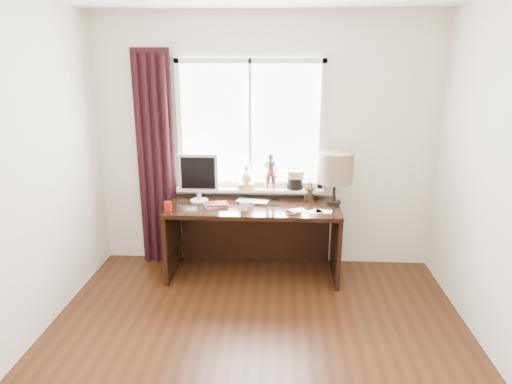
# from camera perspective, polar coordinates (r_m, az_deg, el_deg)

# --- Properties ---
(floor) EXTENTS (3.50, 4.00, 0.00)m
(floor) POSITION_cam_1_polar(r_m,az_deg,el_deg) (3.42, -0.41, -22.59)
(floor) COLOR #41200E
(floor) RESTS_ON ground
(wall_back) EXTENTS (3.50, 0.00, 2.60)m
(wall_back) POSITION_cam_1_polar(r_m,az_deg,el_deg) (4.73, 1.14, 6.06)
(wall_back) COLOR silver
(wall_back) RESTS_ON ground
(laptop) EXTENTS (0.36, 0.28, 0.03)m
(laptop) POSITION_cam_1_polar(r_m,az_deg,el_deg) (4.58, -0.39, -1.22)
(laptop) COLOR silver
(laptop) RESTS_ON desk
(mug) EXTENTS (0.13, 0.14, 0.10)m
(mug) POSITION_cam_1_polar(r_m,az_deg,el_deg) (4.34, -1.48, -1.71)
(mug) COLOR white
(mug) RESTS_ON desk
(red_cup) EXTENTS (0.07, 0.07, 0.09)m
(red_cup) POSITION_cam_1_polar(r_m,az_deg,el_deg) (4.42, -10.96, -1.77)
(red_cup) COLOR maroon
(red_cup) RESTS_ON desk
(window) EXTENTS (1.52, 0.20, 1.40)m
(window) POSITION_cam_1_polar(r_m,az_deg,el_deg) (4.69, -0.61, 5.99)
(window) COLOR white
(window) RESTS_ON ground
(curtain) EXTENTS (0.38, 0.09, 2.25)m
(curtain) POSITION_cam_1_polar(r_m,az_deg,el_deg) (4.85, -12.42, 3.71)
(curtain) COLOR black
(curtain) RESTS_ON floor
(desk) EXTENTS (1.70, 0.70, 0.75)m
(desk) POSITION_cam_1_polar(r_m,az_deg,el_deg) (4.69, -0.27, -4.13)
(desk) COLOR black
(desk) RESTS_ON floor
(monitor) EXTENTS (0.40, 0.18, 0.49)m
(monitor) POSITION_cam_1_polar(r_m,az_deg,el_deg) (4.60, -7.21, 2.15)
(monitor) COLOR beige
(monitor) RESTS_ON desk
(notebook_stack) EXTENTS (0.27, 0.23, 0.03)m
(notebook_stack) POSITION_cam_1_polar(r_m,az_deg,el_deg) (4.50, -5.01, -1.58)
(notebook_stack) COLOR beige
(notebook_stack) RESTS_ON desk
(brush_holder) EXTENTS (0.09, 0.09, 0.25)m
(brush_holder) POSITION_cam_1_polar(r_m,az_deg,el_deg) (4.71, 6.74, -0.21)
(brush_holder) COLOR black
(brush_holder) RESTS_ON desk
(icon_frame) EXTENTS (0.10, 0.03, 0.13)m
(icon_frame) POSITION_cam_1_polar(r_m,az_deg,el_deg) (4.73, 6.70, -0.09)
(icon_frame) COLOR gold
(icon_frame) RESTS_ON desk
(table_lamp) EXTENTS (0.35, 0.35, 0.52)m
(table_lamp) POSITION_cam_1_polar(r_m,az_deg,el_deg) (4.53, 9.88, 2.94)
(table_lamp) COLOR black
(table_lamp) RESTS_ON desk
(loose_papers) EXTENTS (0.43, 0.21, 0.00)m
(loose_papers) POSITION_cam_1_polar(r_m,az_deg,el_deg) (4.37, 7.00, -2.38)
(loose_papers) COLOR white
(loose_papers) RESTS_ON desk
(desk_cables) EXTENTS (0.31, 0.52, 0.01)m
(desk_cables) POSITION_cam_1_polar(r_m,az_deg,el_deg) (4.47, 3.20, -1.83)
(desk_cables) COLOR black
(desk_cables) RESTS_ON desk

